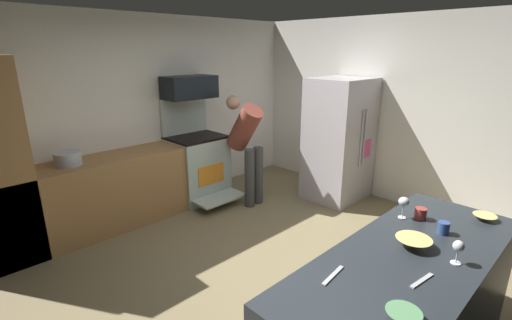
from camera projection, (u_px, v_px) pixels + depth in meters
The scene contains 19 objects.
ground_plane at pixel (269, 265), 3.78m from camera, with size 5.20×4.80×0.02m, color olive.
wall_back at pixel (148, 113), 4.99m from camera, with size 5.20×0.12×2.60m, color white.
wall_right at pixel (394, 112), 5.09m from camera, with size 0.12×4.80×2.60m, color white.
lower_cabinet_run at pixel (101, 195), 4.39m from camera, with size 2.40×0.60×0.90m, color #A07142.
oven_range at pixel (197, 166), 5.31m from camera, with size 0.76×0.99×1.48m.
microwave at pixel (190, 87), 5.05m from camera, with size 0.74×0.38×0.31m, color black.
refrigerator at pixel (339, 140), 5.25m from camera, with size 0.87×0.76×1.77m.
person_cook at pixel (247, 142), 5.06m from camera, with size 0.31×0.64×1.53m.
counter_island at pixel (402, 314), 2.42m from camera, with size 2.14×0.80×0.90m, color #242B30.
mixing_bowl_large at pixel (485, 217), 2.76m from camera, with size 0.17×0.17×0.04m, color #E7D279.
mixing_bowl_small at pixel (413, 243), 2.37m from camera, with size 0.23×0.23×0.06m, color #EECA6E.
mixing_bowl_prep at pixel (403, 316), 1.73m from camera, with size 0.17×0.17×0.05m, color #5D9962.
wine_glass_mid at pixel (458, 247), 2.17m from camera, with size 0.07×0.07×0.15m.
wine_glass_far at pixel (404, 202), 2.75m from camera, with size 0.08×0.08×0.17m.
mug_coffee at pixel (443, 228), 2.54m from camera, with size 0.08×0.08×0.09m, color #324B88.
mug_tea at pixel (420, 214), 2.76m from camera, with size 0.09×0.09×0.09m, color #9C3931.
knife_chef at pixel (333, 275), 2.08m from camera, with size 0.23×0.02×0.01m, color #B7BABF.
knife_paring at pixel (422, 281), 2.03m from camera, with size 0.21×0.02×0.01m, color #B7BABF.
stock_pot at pixel (68, 159), 4.03m from camera, with size 0.29×0.29×0.15m, color #AEB7C4.
Camera 1 is at (-2.40, -2.25, 2.15)m, focal length 25.33 mm.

